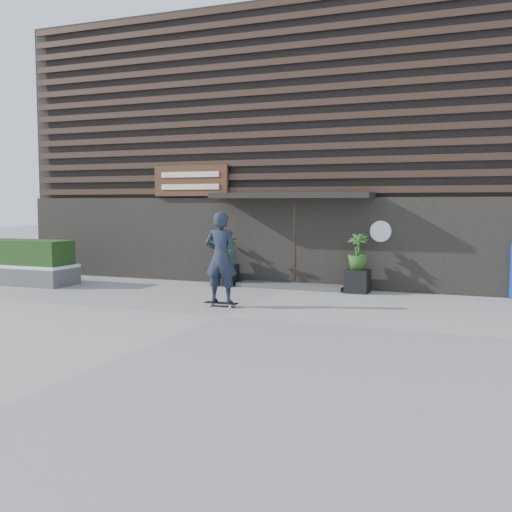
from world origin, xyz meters
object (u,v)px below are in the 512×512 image
at_px(planter_pot_left, 226,275).
at_px(skateboarder, 221,257).
at_px(raised_bed, 19,275).
at_px(planter_pot_right, 357,281).

height_order(planter_pot_left, skateboarder, skateboarder).
bearing_deg(planter_pot_left, skateboarder, -66.95).
bearing_deg(planter_pot_left, raised_bed, -162.24).
distance_m(planter_pot_right, raised_bed, 9.77).
bearing_deg(raised_bed, skateboarder, -11.31).
bearing_deg(planter_pot_right, planter_pot_left, 180.00).
height_order(planter_pot_right, raised_bed, planter_pot_right).
distance_m(planter_pot_left, raised_bed, 6.08).
height_order(planter_pot_left, raised_bed, planter_pot_left).
bearing_deg(raised_bed, planter_pot_right, 10.95).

